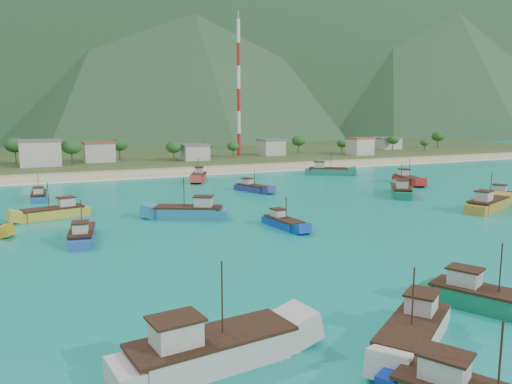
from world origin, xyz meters
name	(u,v)px	position (x,y,z in m)	size (l,w,h in m)	color
ground	(282,233)	(0.00, 0.00, 0.00)	(600.00, 600.00, 0.00)	#0C8576
beach	(151,173)	(0.00, 79.00, 0.00)	(400.00, 18.00, 1.20)	beige
land	(115,157)	(0.00, 140.00, 0.00)	(400.00, 110.00, 2.40)	#385123
surf_line	(160,177)	(0.00, 69.50, 0.00)	(400.00, 2.50, 0.08)	white
mountains	(33,3)	(-18.31, 403.81, 106.83)	(1520.00, 440.00, 260.00)	slate
village	(145,151)	(3.72, 102.78, 4.63)	(217.44, 29.00, 7.20)	beige
vegetation	(118,150)	(-4.65, 103.79, 5.05)	(278.63, 25.61, 8.07)	#235623
radio_tower	(239,89)	(39.23, 108.00, 25.61)	(1.20, 1.20, 48.01)	red
boat_0	(509,197)	(52.16, 5.10, 0.67)	(7.39, 10.09, 5.86)	beige
boat_1	(284,224)	(1.86, 3.13, 0.52)	(3.27, 8.69, 5.02)	#113DA7
boat_4	(82,236)	(-25.90, 6.95, 0.66)	(4.52, 10.16, 5.80)	#2854A6
boat_6	(199,178)	(7.28, 58.74, 0.76)	(7.36, 11.10, 6.35)	#BE382D
boat_7	(39,197)	(-30.04, 44.50, 0.58)	(3.18, 9.19, 5.35)	#1A5A99
boat_8	(401,191)	(37.30, 18.63, 0.87)	(9.80, 11.46, 6.93)	#106947
boat_10	(487,301)	(2.79, -31.87, 0.76)	(7.33, 11.08, 6.34)	#13784F
boat_12	(190,213)	(-8.67, 15.06, 0.88)	(12.07, 8.77, 7.00)	teal
boat_14	(327,172)	(43.36, 55.40, 0.89)	(11.93, 9.34, 7.03)	#1E725D
boat_16	(55,213)	(-28.28, 24.60, 0.73)	(10.91, 5.38, 6.19)	gold
boat_17	(414,333)	(-7.33, -34.15, 0.76)	(10.65, 8.59, 6.32)	beige
boat_20	(488,205)	(40.08, -0.16, 0.90)	(12.47, 7.67, 7.09)	#AD7E2A
boat_21	(252,189)	(12.20, 36.87, 0.58)	(5.48, 9.46, 5.37)	navy
boat_25	(209,353)	(-21.85, -31.07, 0.96)	(12.89, 5.14, 7.41)	beige
boat_28	(407,180)	(51.04, 32.19, 0.79)	(6.31, 11.49, 6.51)	#A41A18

